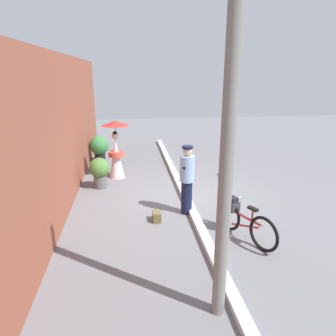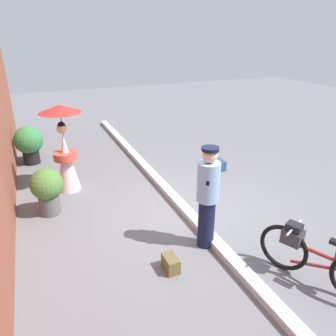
{
  "view_description": "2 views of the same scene",
  "coord_description": "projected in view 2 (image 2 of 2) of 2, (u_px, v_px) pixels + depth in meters",
  "views": [
    {
      "loc": [
        -7.51,
        1.45,
        3.27
      ],
      "look_at": [
        0.14,
        0.45,
        0.84
      ],
      "focal_mm": 32.53,
      "sensor_mm": 36.0,
      "label": 1
    },
    {
      "loc": [
        -4.52,
        2.36,
        3.18
      ],
      "look_at": [
        -0.08,
        0.44,
        1.08
      ],
      "focal_mm": 33.85,
      "sensor_mm": 36.0,
      "label": 2
    }
  ],
  "objects": [
    {
      "name": "potted_plant_by_door",
      "position": [
        48.0,
        188.0,
        5.83
      ],
      "size": [
        0.61,
        0.59,
        0.91
      ],
      "color": "#59595B",
      "rests_on": "ground_plane"
    },
    {
      "name": "bicycle_near_officer",
      "position": [
        314.0,
        257.0,
        4.22
      ],
      "size": [
        1.55,
        0.76,
        0.79
      ],
      "color": "black",
      "rests_on": "ground_plane"
    },
    {
      "name": "potted_plant_small",
      "position": [
        29.0,
        142.0,
        8.1
      ],
      "size": [
        0.73,
        0.71,
        0.99
      ],
      "color": "black",
      "rests_on": "ground_plane"
    },
    {
      "name": "person_officer",
      "position": [
        208.0,
        196.0,
        4.78
      ],
      "size": [
        0.34,
        0.34,
        1.67
      ],
      "color": "#141938",
      "rests_on": "ground_plane"
    },
    {
      "name": "sidewalk_curb",
      "position": [
        188.0,
        213.0,
        5.9
      ],
      "size": [
        14.0,
        0.2,
        0.12
      ],
      "primitive_type": "cube",
      "color": "#B2B2B7",
      "rests_on": "ground_plane"
    },
    {
      "name": "backpack_on_pavement",
      "position": [
        171.0,
        263.0,
        4.54
      ],
      "size": [
        0.3,
        0.18,
        0.23
      ],
      "color": "brown",
      "rests_on": "ground_plane"
    },
    {
      "name": "backpack_spare",
      "position": [
        219.0,
        165.0,
        7.85
      ],
      "size": [
        0.31,
        0.23,
        0.25
      ],
      "color": "navy",
      "rests_on": "ground_plane"
    },
    {
      "name": "ground_plane",
      "position": [
        188.0,
        216.0,
        5.93
      ],
      "size": [
        30.0,
        30.0,
        0.0
      ],
      "primitive_type": "plane",
      "color": "slate"
    },
    {
      "name": "person_with_parasol",
      "position": [
        65.0,
        148.0,
        6.57
      ],
      "size": [
        0.85,
        0.85,
        1.84
      ],
      "color": "silver",
      "rests_on": "ground_plane"
    }
  ]
}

